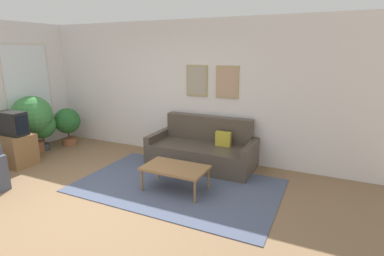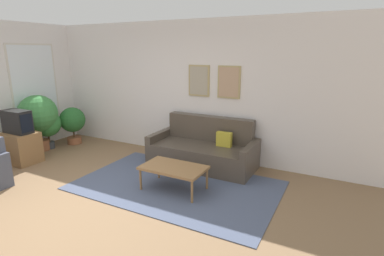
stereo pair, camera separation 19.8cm
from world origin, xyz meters
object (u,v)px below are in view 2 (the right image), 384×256
(coffee_table, at_px, (174,169))
(potted_plant_tall, at_px, (38,115))
(couch, at_px, (204,150))
(tv, at_px, (17,122))

(coffee_table, height_order, potted_plant_tall, potted_plant_tall)
(coffee_table, bearing_deg, potted_plant_tall, 174.85)
(couch, xyz_separation_m, potted_plant_tall, (-3.52, -0.84, 0.48))
(couch, distance_m, coffee_table, 1.16)
(tv, height_order, potted_plant_tall, potted_plant_tall)
(potted_plant_tall, bearing_deg, tv, -65.04)
(tv, xyz_separation_m, potted_plant_tall, (-0.30, 0.66, -0.03))
(coffee_table, xyz_separation_m, potted_plant_tall, (-3.56, 0.32, 0.43))
(couch, relative_size, coffee_table, 2.00)
(tv, bearing_deg, couch, 24.99)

